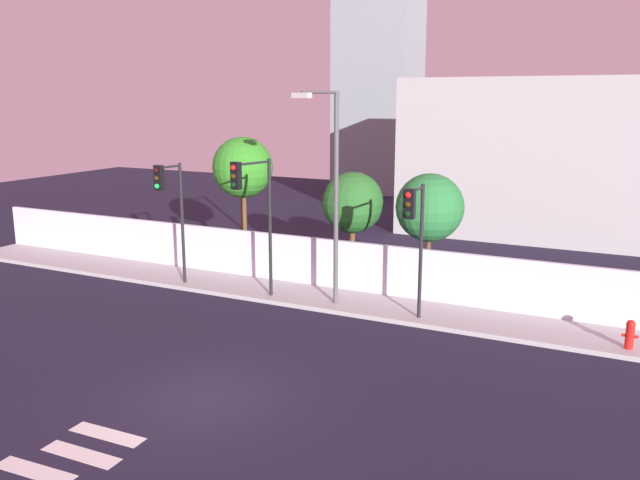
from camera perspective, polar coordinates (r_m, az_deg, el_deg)
The scene contains 12 objects.
ground_plane at distance 16.58m, azimuth -9.88°, elevation -13.27°, with size 80.00×80.00×0.00m, color black.
sidewalk at distance 23.19m, azimuth 2.14°, elevation -5.37°, with size 36.00×2.40×0.15m, color #A7A7A7.
perimeter_wall at distance 24.06m, azimuth 3.42°, elevation -2.32°, with size 36.00×0.18×1.80m, color silver.
traffic_light_left at distance 22.37m, azimuth -5.86°, elevation 3.53°, with size 0.59×1.80×4.89m.
traffic_light_center at distance 20.20m, azimuth 8.17°, elevation 1.36°, with size 0.35×1.42×4.32m.
traffic_light_right at distance 24.76m, azimuth -12.88°, elevation 3.57°, with size 0.39×1.29×4.57m.
street_lamp_curbside at distance 21.69m, azimuth 1.01°, elevation 5.04°, with size 0.68×2.12×7.15m.
fire_hydrant at distance 20.63m, azimuth 25.24°, elevation -7.31°, with size 0.44×0.26×0.85m.
roadside_tree_leftmost at distance 27.49m, azimuth -6.70°, elevation 6.21°, with size 2.50×2.50×5.52m.
roadside_tree_midleft at distance 25.31m, azimuth 2.84°, elevation 3.23°, with size 2.36×2.36×4.33m.
roadside_tree_midright at distance 24.27m, azimuth 9.47°, elevation 2.77°, with size 2.49×2.49×4.42m.
low_building_distant at distance 35.81m, azimuth 20.12°, elevation 6.61°, with size 15.65×6.00×8.05m, color #ACACAC.
Camera 1 is at (9.01, -11.98, 7.10)m, focal length 36.99 mm.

